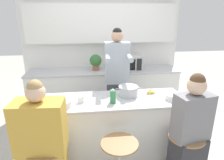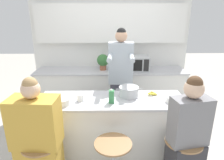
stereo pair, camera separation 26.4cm
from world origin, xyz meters
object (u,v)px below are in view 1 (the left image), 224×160
at_px(person_cooking, 117,84).
at_px(person_seated_near, 189,139).
at_px(potted_plant, 96,61).
at_px(person_wrapped_blanket, 43,149).
at_px(microwave, 127,63).
at_px(coffee_cup_near, 81,99).
at_px(banana_bunch, 150,92).
at_px(kitchen_island, 113,129).
at_px(cooking_pot, 128,91).
at_px(juice_carton, 113,97).
at_px(bar_stool_rightmost, 184,156).
at_px(fruit_bowl, 63,104).

relative_size(person_cooking, person_seated_near, 1.26).
bearing_deg(person_cooking, potted_plant, 115.16).
bearing_deg(person_wrapped_blanket, microwave, 60.94).
height_order(coffee_cup_near, banana_bunch, coffee_cup_near).
distance_m(kitchen_island, microwave, 1.60).
relative_size(person_seated_near, banana_bunch, 9.17).
bearing_deg(person_seated_near, potted_plant, 103.86).
relative_size(cooking_pot, juice_carton, 1.94).
height_order(banana_bunch, microwave, microwave).
height_order(person_wrapped_blanket, microwave, person_wrapped_blanket).
bearing_deg(bar_stool_rightmost, person_seated_near, -58.16).
xyz_separation_m(person_cooking, person_wrapped_blanket, (-0.96, -1.25, -0.23)).
xyz_separation_m(person_seated_near, juice_carton, (-0.81, 0.50, 0.35)).
relative_size(bar_stool_rightmost, person_seated_near, 0.47).
bearing_deg(cooking_pot, person_seated_near, -50.87).
xyz_separation_m(kitchen_island, fruit_bowl, (-0.62, -0.16, 0.50)).
relative_size(fruit_bowl, juice_carton, 0.99).
xyz_separation_m(juice_carton, microwave, (0.49, 1.51, 0.06)).
bearing_deg(juice_carton, bar_stool_rightmost, -30.62).
bearing_deg(juice_carton, banana_bunch, 23.02).
relative_size(cooking_pot, potted_plant, 1.13).
bearing_deg(person_cooking, person_wrapped_blanket, -123.59).
distance_m(coffee_cup_near, potted_plant, 1.51).
relative_size(person_cooking, potted_plant, 5.68).
distance_m(bar_stool_rightmost, juice_carton, 1.11).
relative_size(kitchen_island, coffee_cup_near, 17.05).
bearing_deg(cooking_pot, fruit_bowl, -163.36).
height_order(kitchen_island, coffee_cup_near, coffee_cup_near).
bearing_deg(person_wrapped_blanket, potted_plant, 75.87).
distance_m(person_wrapped_blanket, fruit_bowl, 0.56).
distance_m(bar_stool_rightmost, fruit_bowl, 1.58).
bearing_deg(cooking_pot, kitchen_island, -157.75).
bearing_deg(fruit_bowl, microwave, 54.78).
bearing_deg(potted_plant, person_cooking, -68.81).
bearing_deg(banana_bunch, cooking_pot, -173.12).
height_order(fruit_bowl, banana_bunch, fruit_bowl).
distance_m(person_wrapped_blanket, potted_plant, 2.19).
xyz_separation_m(cooking_pot, banana_bunch, (0.33, 0.04, -0.05)).
relative_size(person_wrapped_blanket, fruit_bowl, 7.84).
xyz_separation_m(coffee_cup_near, potted_plant, (0.26, 1.48, 0.15)).
bearing_deg(cooking_pot, person_wrapped_blanket, -146.02).
bearing_deg(person_cooking, banana_bunch, -47.19).
bearing_deg(kitchen_island, person_seated_near, -37.10).
height_order(person_cooking, banana_bunch, person_cooking).
bearing_deg(juice_carton, person_cooking, 77.84).
relative_size(person_cooking, microwave, 3.29).
bearing_deg(person_cooking, microwave, 70.75).
height_order(kitchen_island, banana_bunch, banana_bunch).
distance_m(kitchen_island, juice_carton, 0.55).
bearing_deg(fruit_bowl, person_seated_near, -17.36).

